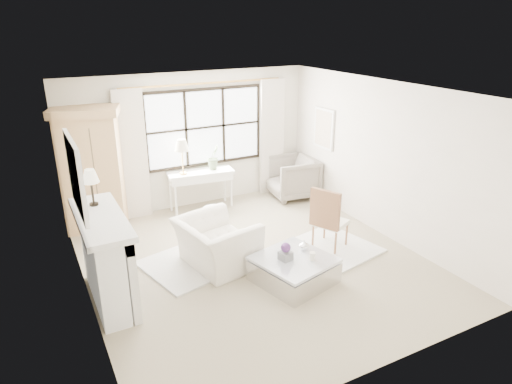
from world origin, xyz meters
The scene contains 32 objects.
floor centered at (0.00, 0.00, 0.00)m, with size 5.50×5.50×0.00m, color tan.
ceiling centered at (0.00, 0.00, 2.70)m, with size 5.50×5.50×0.00m, color silver.
wall_back centered at (0.00, 2.75, 1.35)m, with size 5.00×5.00×0.00m, color silver.
wall_front centered at (0.00, -2.75, 1.35)m, with size 5.00×5.00×0.00m, color beige.
wall_left centered at (-2.50, 0.00, 1.35)m, with size 5.50×5.50×0.00m, color beige.
wall_right centered at (2.50, 0.00, 1.35)m, with size 5.50×5.50×0.00m, color silver.
window_pane centered at (0.30, 2.73, 1.60)m, with size 2.40×0.02×1.50m, color silver.
window_frame centered at (0.30, 2.72, 1.60)m, with size 2.50×0.04×1.50m, color black, non-canonical shape.
curtain_rod centered at (0.30, 2.67, 2.47)m, with size 0.04×0.04×3.30m, color #AF803D.
curtain_left centered at (-1.20, 2.65, 1.24)m, with size 0.55×0.10×2.47m, color beige.
curtain_right centered at (1.80, 2.65, 1.24)m, with size 0.55×0.10×2.47m, color beige.
fireplace centered at (-2.27, 0.00, 0.65)m, with size 0.58×1.66×1.26m.
mirror_frame centered at (-2.47, 0.00, 1.84)m, with size 0.05×1.15×0.95m, color silver.
mirror_glass centered at (-2.44, 0.00, 1.84)m, with size 0.02×1.00×0.80m, color silver.
art_frame centered at (2.47, 1.70, 1.55)m, with size 0.04×0.62×0.82m, color white.
art_canvas centered at (2.45, 1.70, 1.55)m, with size 0.01×0.52×0.72m, color beige.
mantel_lamp centered at (-2.25, 0.41, 1.65)m, with size 0.22×0.22×0.51m.
armoire centered at (-1.97, 2.45, 1.14)m, with size 1.28×1.00×2.24m.
console_table centered at (0.05, 2.43, 0.40)m, with size 1.34×0.60×0.80m.
console_lamp centered at (-0.30, 2.43, 1.36)m, with size 0.28×0.28×0.69m.
orchid_plant centered at (0.35, 2.45, 1.05)m, with size 0.27×0.22×0.49m, color #536845.
side_table centered at (-0.19, 1.21, 0.33)m, with size 0.40×0.40×0.51m.
rug_left centered at (-0.71, 0.43, 0.02)m, with size 1.82×1.28×0.03m, color silver.
rug_right centered at (1.12, -0.27, 0.02)m, with size 1.76×1.32×0.03m, color silver.
club_armchair centered at (-0.57, 0.18, 0.38)m, with size 1.16×1.02×0.76m, color white.
wingback_chair centered at (2.04, 2.15, 0.44)m, with size 0.94×0.96×0.88m, color gray.
french_chair centered at (1.32, -0.17, 0.31)m, with size 0.64×0.64×1.08m.
coffee_table centered at (0.24, -0.77, 0.18)m, with size 1.21×1.21×0.38m.
planter_box centered at (0.11, -0.75, 0.44)m, with size 0.17×0.17×0.12m, color slate.
planter_flowers centered at (0.11, -0.75, 0.58)m, with size 0.14×0.14×0.14m, color #552B6C.
pillar_candle centered at (0.44, -0.94, 0.44)m, with size 0.09×0.09×0.12m, color silver.
coffee_vase centered at (0.51, -0.62, 0.46)m, with size 0.15×0.15×0.16m, color white.
Camera 1 is at (-2.97, -5.68, 3.64)m, focal length 32.00 mm.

